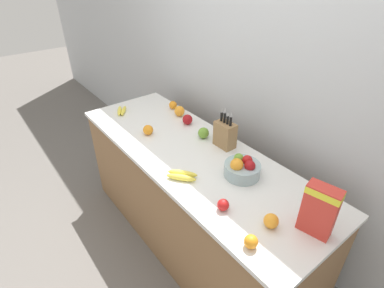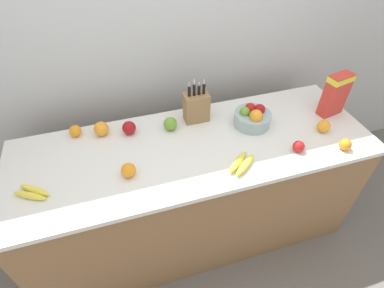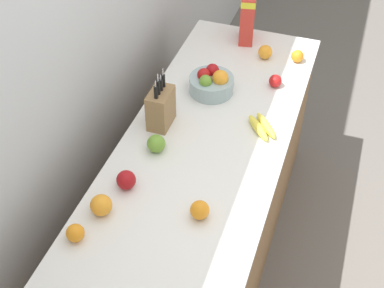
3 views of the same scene
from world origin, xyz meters
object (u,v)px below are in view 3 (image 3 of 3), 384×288
orange_by_cereal (265,52)px  apple_by_knife_block (156,144)px  knife_block (161,108)px  banana_bunch_right (262,127)px  orange_front_left (297,56)px  cereal_box (248,16)px  orange_mid_left (200,210)px  orange_front_right (75,233)px  fruit_bowl (212,83)px  apple_near_bananas (275,81)px  apple_middle (126,180)px  orange_mid_right (101,205)px

orange_by_cereal → apple_by_knife_block: bearing=161.8°
knife_block → orange_by_cereal: 0.78m
banana_bunch_right → orange_front_left: size_ratio=2.94×
banana_bunch_right → apple_by_knife_block: size_ratio=2.43×
cereal_box → orange_mid_left: 1.35m
knife_block → orange_front_right: bearing=175.3°
fruit_bowl → apple_near_bananas: 0.33m
knife_block → orange_front_left: 0.89m
knife_block → apple_by_knife_block: 0.19m
banana_bunch_right → apple_near_bananas: 0.36m
cereal_box → orange_front_left: bearing=-123.8°
apple_by_knife_block → fruit_bowl: bearing=-11.6°
fruit_bowl → orange_front_left: 0.54m
cereal_box → banana_bunch_right: (-0.74, -0.27, -0.13)m
banana_bunch_right → apple_middle: bearing=140.0°
apple_middle → orange_front_left: 1.25m
knife_block → apple_by_knife_block: (-0.18, -0.05, -0.06)m
knife_block → fruit_bowl: size_ratio=1.30×
orange_front_right → orange_by_cereal: 1.49m
banana_bunch_right → orange_mid_right: 0.85m
orange_front_left → knife_block: bearing=144.9°
cereal_box → orange_front_right: 1.61m
orange_mid_left → cereal_box: bearing=6.9°
knife_block → orange_by_cereal: knife_block is taller
orange_front_left → orange_by_cereal: (-0.02, 0.17, 0.00)m
orange_front_right → orange_by_cereal: orange_by_cereal is taller
apple_middle → apple_near_bananas: (0.89, -0.43, -0.01)m
knife_block → fruit_bowl: bearing=-25.1°
apple_near_bananas → cereal_box: bearing=33.4°
apple_by_knife_block → orange_front_left: bearing=-27.0°
apple_by_knife_block → apple_near_bananas: apple_by_knife_block is taller
knife_block → apple_middle: size_ratio=3.58×
orange_front_left → orange_mid_left: 1.21m
orange_mid_right → cereal_box: bearing=-8.4°
fruit_bowl → orange_front_right: fruit_bowl is taller
apple_middle → orange_mid_right: bearing=167.4°
apple_middle → cereal_box: bearing=-7.9°
orange_front_right → orange_mid_left: 0.48m
orange_mid_right → orange_front_right: size_ratio=1.24×
orange_front_right → apple_near_bananas: bearing=-22.8°
knife_block → orange_front_right: (-0.74, 0.06, -0.06)m
orange_mid_left → banana_bunch_right: bearing=-10.7°
apple_near_bananas → orange_mid_right: 1.15m
knife_block → cereal_box: knife_block is taller
banana_bunch_right → apple_by_knife_block: apple_by_knife_block is taller
knife_block → orange_by_cereal: size_ratio=3.81×
knife_block → orange_front_right: size_ratio=4.12×
apple_near_bananas → orange_front_right: size_ratio=0.93×
knife_block → banana_bunch_right: size_ratio=1.46×
apple_middle → apple_near_bananas: 0.99m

